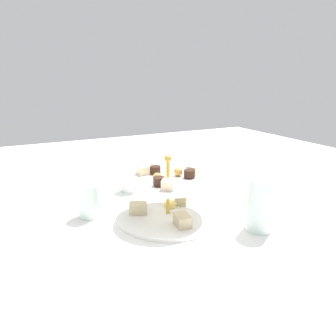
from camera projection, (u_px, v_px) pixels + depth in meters
ground_plane at (168, 217)px, 0.84m from camera, size 2.40×2.40×0.00m
tiered_serving_stand at (168, 199)px, 0.82m from camera, size 0.28×0.28×0.18m
water_glass_tall_right at (260, 205)px, 0.75m from camera, size 0.07×0.07×0.13m
water_glass_short_left at (130, 180)px, 1.02m from camera, size 0.06×0.06×0.07m
teacup_with_saucer at (167, 179)px, 1.07m from camera, size 0.09×0.09×0.05m
butter_knife_left at (146, 283)px, 0.56m from camera, size 0.08×0.16×0.00m
butter_knife_right at (228, 190)px, 1.03m from camera, size 0.16×0.09×0.00m
water_glass_mid_back at (89, 201)px, 0.83m from camera, size 0.06×0.06×0.09m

